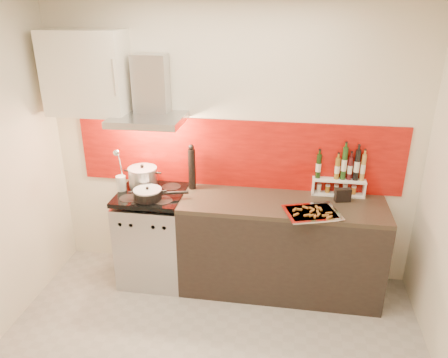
% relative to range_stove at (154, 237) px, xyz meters
% --- Properties ---
extents(back_wall, '(3.40, 0.02, 2.60)m').
position_rel_range_stove_xyz_m(back_wall, '(0.70, 0.30, 0.86)').
color(back_wall, silver).
rests_on(back_wall, ground).
extents(backsplash, '(3.00, 0.02, 0.64)m').
position_rel_range_stove_xyz_m(backsplash, '(0.75, 0.29, 0.78)').
color(backsplash, maroon).
rests_on(backsplash, back_wall).
extents(range_stove, '(0.60, 0.60, 0.91)m').
position_rel_range_stove_xyz_m(range_stove, '(0.00, 0.00, 0.00)').
color(range_stove, '#B7B7BA').
rests_on(range_stove, ground).
extents(counter, '(1.80, 0.60, 0.90)m').
position_rel_range_stove_xyz_m(counter, '(1.20, 0.00, 0.01)').
color(counter, black).
rests_on(counter, ground).
extents(range_hood, '(0.62, 0.50, 0.61)m').
position_rel_range_stove_xyz_m(range_hood, '(0.00, 0.14, 1.30)').
color(range_hood, '#B7B7BA').
rests_on(range_hood, back_wall).
extents(upper_cabinet, '(0.70, 0.35, 0.72)m').
position_rel_range_stove_xyz_m(upper_cabinet, '(-0.55, 0.13, 1.51)').
color(upper_cabinet, white).
rests_on(upper_cabinet, back_wall).
extents(stock_pot, '(0.27, 0.27, 0.23)m').
position_rel_range_stove_xyz_m(stock_pot, '(-0.10, 0.10, 0.57)').
color(stock_pot, '#B7B7BA').
rests_on(stock_pot, range_stove).
extents(saute_pan, '(0.48, 0.25, 0.12)m').
position_rel_range_stove_xyz_m(saute_pan, '(0.02, -0.13, 0.51)').
color(saute_pan, black).
rests_on(saute_pan, range_stove).
extents(utensil_jar, '(0.09, 0.13, 0.43)m').
position_rel_range_stove_xyz_m(utensil_jar, '(-0.28, -0.00, 0.59)').
color(utensil_jar, silver).
rests_on(utensil_jar, range_stove).
extents(pepper_mill, '(0.07, 0.07, 0.43)m').
position_rel_range_stove_xyz_m(pepper_mill, '(0.35, 0.17, 0.67)').
color(pepper_mill, black).
rests_on(pepper_mill, counter).
extents(step_shelf, '(0.47, 0.13, 0.45)m').
position_rel_range_stove_xyz_m(step_shelf, '(1.70, 0.24, 0.63)').
color(step_shelf, white).
rests_on(step_shelf, counter).
extents(caddy_box, '(0.15, 0.09, 0.12)m').
position_rel_range_stove_xyz_m(caddy_box, '(1.71, 0.11, 0.52)').
color(caddy_box, black).
rests_on(caddy_box, counter).
extents(baking_tray, '(0.52, 0.46, 0.03)m').
position_rel_range_stove_xyz_m(baking_tray, '(1.44, -0.19, 0.47)').
color(baking_tray, silver).
rests_on(baking_tray, counter).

